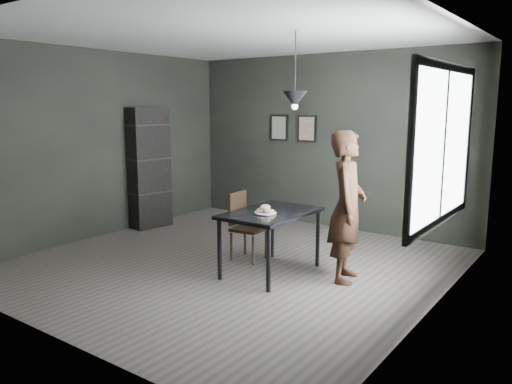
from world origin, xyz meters
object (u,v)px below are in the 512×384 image
Objects in this scene: white_plate at (265,213)px; shelf_unit at (148,168)px; wood_chair at (244,221)px; woman at (347,207)px; cafe_table at (271,218)px; pendant_lamp at (295,99)px.

shelf_unit reaches higher than white_plate.
white_plate is 3.08m from shelf_unit.
woman is at bearing -2.69° from wood_chair.
white_plate is (0.02, -0.14, 0.08)m from cafe_table.
shelf_unit is at bearing 168.33° from pendant_lamp.
shelf_unit reaches higher than cafe_table.
cafe_table is 5.22× the size of white_plate.
pendant_lamp is (0.23, 0.24, 1.29)m from white_plate.
cafe_table is 1.41m from pendant_lamp.
shelf_unit is at bearing 163.24° from wood_chair.
cafe_table is at bearing -158.20° from pendant_lamp.
shelf_unit is at bearing 165.51° from cafe_table.
shelf_unit reaches higher than wood_chair.
white_plate is at bearing 99.72° from woman.
woman reaches higher than wood_chair.
cafe_table is at bearing 97.18° from white_plate.
pendant_lamp reaches higher than wood_chair.
cafe_table is at bearing -6.55° from shelf_unit.
wood_chair is at bearing 169.73° from pendant_lamp.
woman is 1.34m from pendant_lamp.
white_plate is at bearing -37.07° from wood_chair.
wood_chair is 1.02× the size of pendant_lamp.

